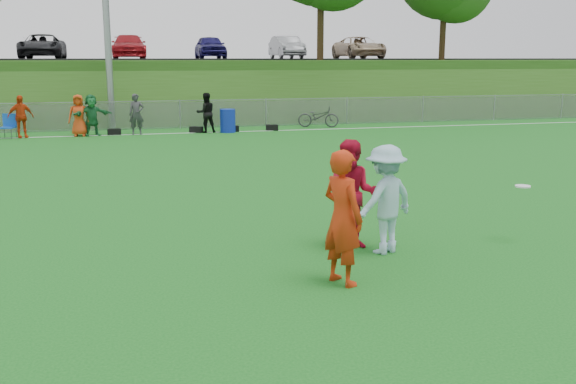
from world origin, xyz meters
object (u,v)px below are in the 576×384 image
object	(u,v)px
player_blue	(385,199)
frisbee	(523,186)
player_red_center	(352,194)
recycling_bin	(228,121)
bicycle	(318,117)
player_red_left	(343,218)

from	to	relation	value
player_blue	frisbee	xyz separation A→B (m)	(2.55, 0.02, 0.09)
player_red_center	player_blue	world-z (taller)	player_red_center
recycling_bin	bicycle	world-z (taller)	recycling_bin
player_red_left	player_blue	bearing A→B (deg)	-68.00
player_red_left	player_red_center	bearing A→B (deg)	-48.90
player_red_left	frisbee	bearing A→B (deg)	-96.16
player_red_center	frisbee	world-z (taller)	player_red_center
player_red_center	player_blue	distance (m)	0.59
frisbee	player_blue	bearing A→B (deg)	-179.45
frisbee	bicycle	size ratio (longest dim) A/B	0.14
player_red_center	player_blue	size ratio (longest dim) A/B	1.02
player_red_center	recycling_bin	xyz separation A→B (m)	(0.63, 17.49, -0.42)
player_blue	bicycle	world-z (taller)	player_blue
frisbee	bicycle	world-z (taller)	frisbee
player_blue	frisbee	world-z (taller)	player_blue
player_red_left	recycling_bin	bearing A→B (deg)	-28.97
recycling_bin	bicycle	xyz separation A→B (m)	(4.38, 1.03, -0.01)
recycling_bin	player_red_center	bearing A→B (deg)	-92.06
frisbee	recycling_bin	world-z (taller)	frisbee
player_red_left	recycling_bin	xyz separation A→B (m)	(1.36, 19.14, -0.47)
player_red_left	frisbee	world-z (taller)	player_red_left
player_red_left	bicycle	bearing A→B (deg)	-40.80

